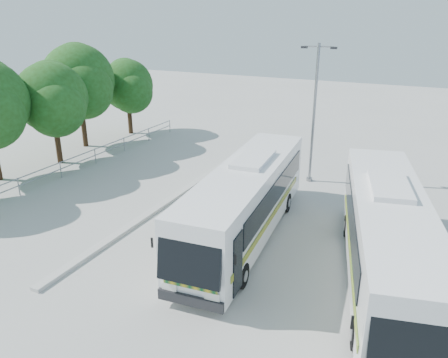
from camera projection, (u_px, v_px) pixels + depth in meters
The scene contains 9 objects.
ground at pixel (179, 233), 19.45m from camera, with size 100.00×100.00×0.00m, color #A8A8A3.
kerb_divider at pixel (161, 206), 22.04m from camera, with size 0.40×16.00×0.15m, color #B2B2AD.
railing at pixel (72, 161), 26.62m from camera, with size 0.06×22.00×1.00m.
tree_far_c at pixel (53, 98), 27.16m from camera, with size 4.97×4.69×6.49m.
tree_far_d at pixel (79, 80), 30.56m from camera, with size 5.62×5.30×7.33m.
tree_far_e at pixel (128, 85), 34.40m from camera, with size 4.54×4.28×5.92m.
coach_main at pixel (246, 200), 18.56m from camera, with size 3.31×11.68×3.20m.
coach_adjacent at pixel (387, 238), 15.33m from camera, with size 4.95×12.06×3.28m.
lamppost at pixel (314, 108), 24.06m from camera, with size 1.90×0.30×7.75m.
Camera 1 is at (9.34, -14.73, 9.16)m, focal length 35.00 mm.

